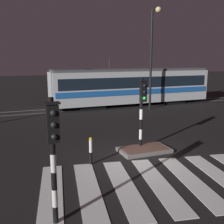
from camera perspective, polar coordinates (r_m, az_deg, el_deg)
name	(u,v)px	position (r m, az deg, el deg)	size (l,w,h in m)	color
ground_plane	(141,158)	(11.83, 6.05, -9.52)	(120.00, 120.00, 0.00)	black
rail_near	(74,111)	(22.22, -7.83, 0.25)	(80.00, 0.12, 0.03)	#59595E
rail_far	(70,108)	(23.59, -8.69, 0.86)	(80.00, 0.12, 0.03)	#59595E
crosswalk_zebra	(175,182)	(9.92, 12.81, -13.89)	(9.58, 5.93, 0.02)	silver
traffic_island	(144,150)	(12.63, 6.67, -7.77)	(2.25, 1.30, 0.18)	slate
traffic_light_corner_near_left	(53,144)	(6.76, -12.09, -6.46)	(0.36, 0.42, 3.25)	black
traffic_light_median_centre	(142,103)	(12.40, 6.26, 1.85)	(0.36, 0.42, 3.30)	black
street_lamp_trackside_right	(153,48)	(22.44, 8.43, 13.01)	(0.44, 1.21, 7.91)	black
tram	(132,86)	(24.50, 4.21, 5.42)	(14.52, 2.58, 4.15)	silver
bollard_island_edge	(91,151)	(11.00, -4.43, -8.02)	(0.12, 0.12, 1.11)	black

